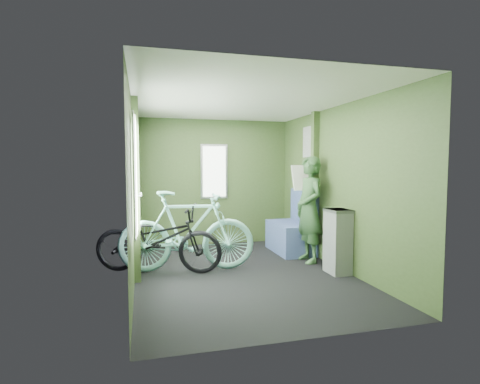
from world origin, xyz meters
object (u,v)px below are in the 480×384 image
object	(u,v)px
bicycle_mint	(187,271)
waste_box	(338,241)
bench_seat	(292,234)
bicycle_black	(158,273)
passenger	(309,209)

from	to	relation	value
bicycle_mint	waste_box	bearing A→B (deg)	-101.04
waste_box	bench_seat	world-z (taller)	bench_seat
bicycle_black	bicycle_mint	size ratio (longest dim) A/B	0.94
bicycle_mint	bench_seat	size ratio (longest dim) A/B	1.78
bicycle_mint	waste_box	size ratio (longest dim) A/B	2.13
bicycle_black	passenger	xyz separation A→B (m)	(2.24, 0.03, 0.80)
bench_seat	bicycle_mint	bearing A→B (deg)	-158.82
bicycle_mint	passenger	bearing A→B (deg)	-82.11
passenger	bench_seat	bearing A→B (deg)	177.78
bicycle_mint	bench_seat	distance (m)	2.01
bicycle_mint	waste_box	distance (m)	2.10
passenger	bicycle_black	bearing A→B (deg)	-91.43
bicycle_mint	passenger	xyz separation A→B (m)	(1.85, 0.05, 0.80)
bench_seat	waste_box	bearing A→B (deg)	-85.23
waste_box	bench_seat	distance (m)	1.34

